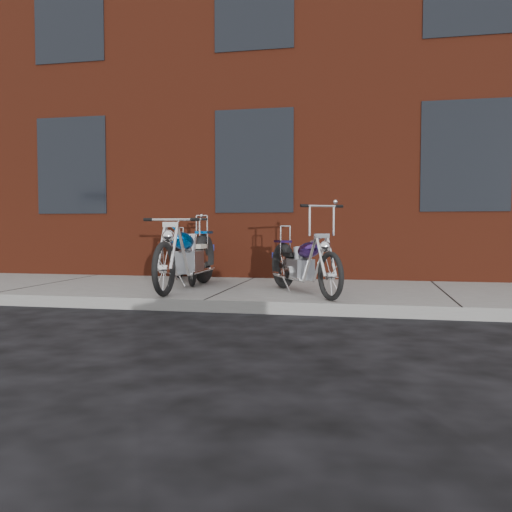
# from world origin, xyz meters

# --- Properties ---
(ground) EXTENTS (120.00, 120.00, 0.00)m
(ground) POSITION_xyz_m (0.00, 0.00, 0.00)
(ground) COLOR black
(ground) RESTS_ON ground
(sidewalk) EXTENTS (22.00, 3.00, 0.15)m
(sidewalk) POSITION_xyz_m (0.00, 1.50, 0.07)
(sidewalk) COLOR slate
(sidewalk) RESTS_ON ground
(building_brick) EXTENTS (22.00, 10.00, 8.00)m
(building_brick) POSITION_xyz_m (0.00, 8.00, 4.00)
(building_brick) COLOR #5C1F0F
(building_brick) RESTS_ON ground
(chopper_purple) EXTENTS (1.19, 1.83, 1.17)m
(chopper_purple) POSITION_xyz_m (1.11, 0.91, 0.53)
(chopper_purple) COLOR black
(chopper_purple) RESTS_ON sidewalk
(chopper_blue) EXTENTS (0.60, 2.48, 1.08)m
(chopper_blue) POSITION_xyz_m (-0.60, 1.15, 0.60)
(chopper_blue) COLOR black
(chopper_blue) RESTS_ON sidewalk
(chopper_third) EXTENTS (1.03, 1.85, 1.04)m
(chopper_third) POSITION_xyz_m (-0.99, 2.14, 0.52)
(chopper_third) COLOR black
(chopper_third) RESTS_ON sidewalk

